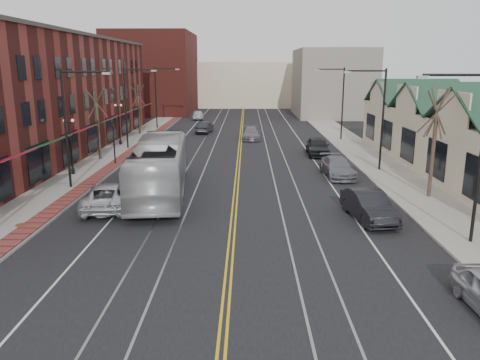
{
  "coord_description": "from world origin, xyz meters",
  "views": [
    {
      "loc": [
        0.74,
        -15.26,
        8.36
      ],
      "look_at": [
        0.35,
        10.63,
        2.0
      ],
      "focal_mm": 35.0,
      "sensor_mm": 36.0,
      "label": 1
    }
  ],
  "objects_px": {
    "parked_car_c": "(337,167)",
    "parked_car_d": "(318,146)",
    "parked_suv": "(109,196)",
    "parked_car_b": "(369,206)",
    "transit_bus": "(160,167)"
  },
  "relations": [
    {
      "from": "parked_car_c",
      "to": "parked_car_d",
      "type": "bearing_deg",
      "value": 88.7
    },
    {
      "from": "parked_car_b",
      "to": "parked_car_d",
      "type": "relative_size",
      "value": 0.98
    },
    {
      "from": "parked_car_c",
      "to": "parked_car_d",
      "type": "xyz_separation_m",
      "value": [
        -0.21,
        8.94,
        0.11
      ]
    },
    {
      "from": "parked_car_b",
      "to": "parked_suv",
      "type": "bearing_deg",
      "value": 165.06
    },
    {
      "from": "parked_car_d",
      "to": "transit_bus",
      "type": "bearing_deg",
      "value": -128.7
    },
    {
      "from": "transit_bus",
      "to": "parked_suv",
      "type": "distance_m",
      "value": 4.19
    },
    {
      "from": "parked_car_d",
      "to": "parked_car_b",
      "type": "bearing_deg",
      "value": -87.36
    },
    {
      "from": "transit_bus",
      "to": "parked_car_c",
      "type": "xyz_separation_m",
      "value": [
        12.71,
        5.27,
        -1.09
      ]
    },
    {
      "from": "parked_car_d",
      "to": "parked_car_c",
      "type": "bearing_deg",
      "value": -86.0
    },
    {
      "from": "parked_car_b",
      "to": "parked_car_c",
      "type": "height_order",
      "value": "parked_car_b"
    },
    {
      "from": "transit_bus",
      "to": "parked_car_c",
      "type": "bearing_deg",
      "value": -163.33
    },
    {
      "from": "parked_suv",
      "to": "parked_car_c",
      "type": "height_order",
      "value": "parked_suv"
    },
    {
      "from": "transit_bus",
      "to": "parked_car_d",
      "type": "height_order",
      "value": "transit_bus"
    },
    {
      "from": "parked_suv",
      "to": "parked_car_c",
      "type": "xyz_separation_m",
      "value": [
        15.21,
        8.47,
        -0.05
      ]
    },
    {
      "from": "parked_suv",
      "to": "parked_car_d",
      "type": "distance_m",
      "value": 22.98
    }
  ]
}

